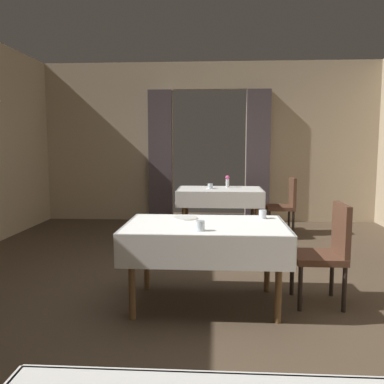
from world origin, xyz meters
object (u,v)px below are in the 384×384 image
object	(u,v)px
plate_mid_c	(185,218)
glass_far_b	(210,186)
glass_mid_a	(263,214)
flower_vase_far	(227,181)
chair_far_right	(285,203)
chair_mid_right	(327,249)
glass_mid_b	(200,226)
dining_table_mid	(206,234)
dining_table_far	(220,194)

from	to	relation	value
plate_mid_c	glass_far_b	bearing A→B (deg)	85.70
glass_mid_a	flower_vase_far	xyz separation A→B (m)	(-0.26, 2.88, 0.07)
chair_far_right	glass_mid_a	world-z (taller)	chair_far_right
glass_mid_a	glass_far_b	world-z (taller)	same
chair_mid_right	glass_mid_a	size ratio (longest dim) A/B	11.03
glass_mid_b	glass_far_b	world-z (taller)	glass_mid_b
dining_table_mid	glass_far_b	size ratio (longest dim) A/B	17.28
dining_table_far	chair_far_right	xyz separation A→B (m)	(1.07, 0.10, -0.14)
flower_vase_far	chair_mid_right	bearing A→B (deg)	-75.05
glass_mid_a	glass_far_b	distance (m)	2.70
chair_mid_right	glass_far_b	world-z (taller)	chair_mid_right
glass_mid_b	glass_far_b	size ratio (longest dim) A/B	1.01
dining_table_far	chair_far_right	size ratio (longest dim) A/B	1.47
dining_table_mid	chair_far_right	size ratio (longest dim) A/B	1.55
chair_far_right	flower_vase_far	world-z (taller)	flower_vase_far
dining_table_far	glass_far_b	size ratio (longest dim) A/B	16.36
chair_mid_right	glass_far_b	bearing A→B (deg)	111.20
chair_far_right	glass_far_b	world-z (taller)	chair_far_right
chair_mid_right	glass_far_b	xyz separation A→B (m)	(-1.11, 2.85, 0.28)
chair_far_right	glass_mid_a	xyz separation A→B (m)	(-0.68, -2.74, 0.28)
plate_mid_c	glass_far_b	size ratio (longest dim) A/B	2.75
chair_mid_right	flower_vase_far	xyz separation A→B (m)	(-0.82, 3.08, 0.34)
dining_table_mid	dining_table_far	world-z (taller)	same
plate_mid_c	glass_mid_a	bearing A→B (deg)	3.05
chair_mid_right	glass_mid_b	size ratio (longest dim) A/B	10.98
dining_table_mid	chair_far_right	xyz separation A→B (m)	(1.22, 3.03, -0.14)
chair_far_right	glass_mid_b	bearing A→B (deg)	-110.71
dining_table_far	glass_mid_a	world-z (taller)	glass_mid_a
dining_table_far	flower_vase_far	world-z (taller)	flower_vase_far
dining_table_far	chair_mid_right	distance (m)	3.00
dining_table_far	glass_mid_b	bearing A→B (deg)	-93.39
dining_table_mid	glass_mid_b	size ratio (longest dim) A/B	17.04
glass_mid_a	plate_mid_c	distance (m)	0.74
chair_far_right	glass_mid_b	world-z (taller)	chair_far_right
dining_table_mid	glass_mid_a	bearing A→B (deg)	27.88
chair_far_right	chair_mid_right	bearing A→B (deg)	-92.29
chair_mid_right	flower_vase_far	distance (m)	3.21
chair_mid_right	plate_mid_c	bearing A→B (deg)	173.00
plate_mid_c	dining_table_mid	bearing A→B (deg)	-50.67
chair_mid_right	plate_mid_c	xyz separation A→B (m)	(-1.31, 0.16, 0.24)
glass_mid_b	flower_vase_far	distance (m)	3.49
dining_table_mid	glass_mid_a	xyz separation A→B (m)	(0.54, 0.29, 0.14)
flower_vase_far	dining_table_far	bearing A→B (deg)	-118.49
glass_mid_b	glass_far_b	xyz separation A→B (m)	(0.04, 3.24, -0.00)
chair_far_right	flower_vase_far	size ratio (longest dim) A/B	4.63
chair_far_right	flower_vase_far	xyz separation A→B (m)	(-0.94, 0.14, 0.34)
dining_table_far	chair_mid_right	bearing A→B (deg)	-71.52
glass_mid_b	plate_mid_c	world-z (taller)	glass_mid_b
plate_mid_c	chair_far_right	bearing A→B (deg)	62.86
dining_table_mid	plate_mid_c	size ratio (longest dim) A/B	6.27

